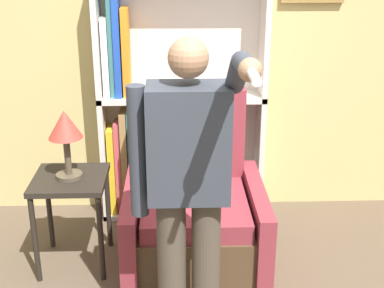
{
  "coord_description": "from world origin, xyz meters",
  "views": [
    {
      "loc": [
        -0.16,
        -2.04,
        2.1
      ],
      "look_at": [
        -0.07,
        0.71,
        1.04
      ],
      "focal_mm": 50.0,
      "sensor_mm": 36.0,
      "label": 1
    }
  ],
  "objects_px": {
    "person_standing": "(188,186)",
    "side_table": "(71,192)",
    "armchair": "(194,216)",
    "bookcase": "(161,102)",
    "table_lamp": "(65,130)"
  },
  "relations": [
    {
      "from": "armchair",
      "to": "side_table",
      "type": "distance_m",
      "value": 0.83
    },
    {
      "from": "bookcase",
      "to": "armchair",
      "type": "xyz_separation_m",
      "value": [
        0.22,
        -0.73,
        -0.58
      ]
    },
    {
      "from": "bookcase",
      "to": "side_table",
      "type": "relative_size",
      "value": 3.03
    },
    {
      "from": "side_table",
      "to": "armchair",
      "type": "bearing_deg",
      "value": -1.04
    },
    {
      "from": "bookcase",
      "to": "table_lamp",
      "type": "bearing_deg",
      "value": -129.28
    },
    {
      "from": "bookcase",
      "to": "table_lamp",
      "type": "relative_size",
      "value": 4.3
    },
    {
      "from": "side_table",
      "to": "bookcase",
      "type": "bearing_deg",
      "value": 50.72
    },
    {
      "from": "armchair",
      "to": "side_table",
      "type": "bearing_deg",
      "value": 178.96
    },
    {
      "from": "armchair",
      "to": "bookcase",
      "type": "bearing_deg",
      "value": 106.97
    },
    {
      "from": "bookcase",
      "to": "table_lamp",
      "type": "height_order",
      "value": "bookcase"
    },
    {
      "from": "person_standing",
      "to": "side_table",
      "type": "relative_size",
      "value": 2.63
    },
    {
      "from": "person_standing",
      "to": "table_lamp",
      "type": "bearing_deg",
      "value": 132.66
    },
    {
      "from": "table_lamp",
      "to": "bookcase",
      "type": "bearing_deg",
      "value": 50.72
    },
    {
      "from": "bookcase",
      "to": "side_table",
      "type": "height_order",
      "value": "bookcase"
    },
    {
      "from": "armchair",
      "to": "person_standing",
      "type": "height_order",
      "value": "person_standing"
    }
  ]
}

